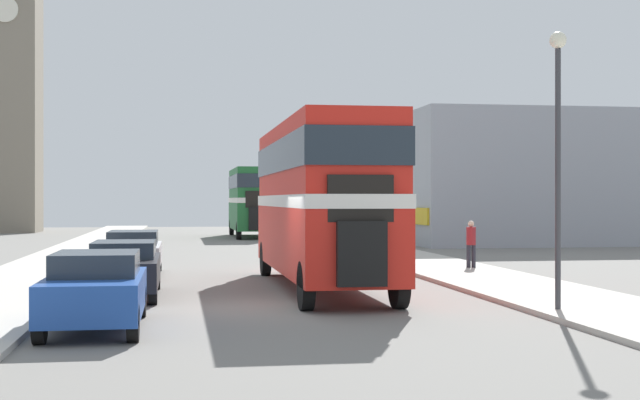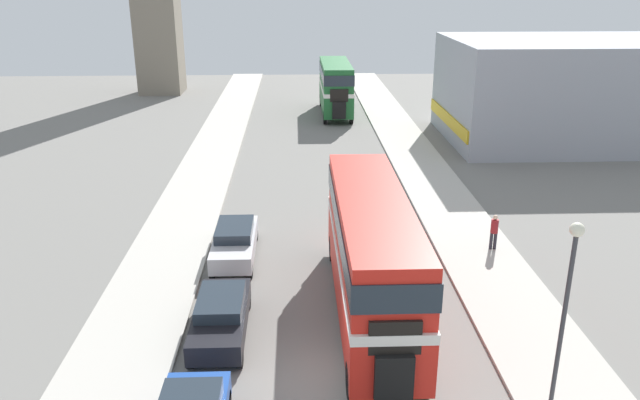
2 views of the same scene
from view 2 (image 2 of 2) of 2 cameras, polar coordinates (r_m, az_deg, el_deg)
The scene contains 10 objects.
ground_plane at distance 19.51m, azimuth 1.47°, elevation -16.21°, with size 120.00×120.00×0.00m, color slate.
sidewalk_right at distance 20.97m, azimuth 20.87°, elevation -14.64°, with size 3.50×120.00×0.12m.
sidewalk_left at distance 20.25m, azimuth -18.74°, elevation -15.71°, with size 3.50×120.00×0.12m.
double_decker_bus at distance 21.63m, azimuth 4.72°, elevation -4.33°, with size 2.40×11.17×4.43m.
bus_distant at distance 54.09m, azimuth 1.43°, elevation 10.57°, with size 2.43×9.32×4.41m.
car_parked_mid at distance 21.50m, azimuth -9.06°, elevation -10.40°, with size 1.72×4.51×1.38m.
car_parked_far at distance 26.94m, azimuth -7.80°, elevation -3.74°, with size 1.72×4.68×1.43m.
pedestrian_walking at distance 28.17m, azimuth 15.64°, elevation -2.65°, with size 0.32×0.32×1.59m.
street_lamp at distance 16.78m, azimuth 21.62°, elevation -8.36°, with size 0.36×0.36×5.86m.
shop_building_block at distance 49.39m, azimuth 23.38°, elevation 9.19°, with size 20.21×11.72×7.18m.
Camera 2 is at (-1.10, -15.69, 11.55)m, focal length 35.00 mm.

